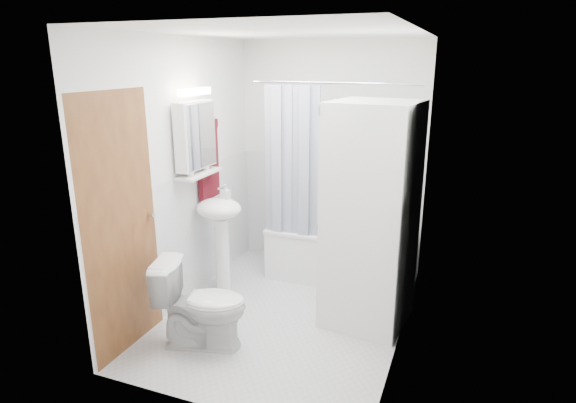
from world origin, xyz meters
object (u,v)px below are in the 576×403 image
(bathtub, at_px, (337,251))
(toilet, at_px, (202,305))
(washer_dryer, at_px, (370,217))
(sink, at_px, (220,224))

(bathtub, height_order, toilet, toilet)
(washer_dryer, distance_m, toilet, 1.54)
(bathtub, distance_m, sink, 1.27)
(sink, distance_m, toilet, 0.99)
(bathtub, bearing_deg, sink, -143.14)
(sink, xyz_separation_m, washer_dryer, (1.43, -0.01, 0.24))
(washer_dryer, bearing_deg, toilet, -135.74)
(sink, bearing_deg, toilet, -70.83)
(sink, bearing_deg, bathtub, 36.86)
(bathtub, relative_size, toilet, 1.93)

